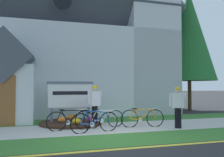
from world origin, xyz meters
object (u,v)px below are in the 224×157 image
Objects in this scene: bicycle_white at (70,120)px; cyclist_in_red_jersey at (178,104)px; bicycle_green at (95,122)px; cyclist_in_yellow_jersey at (95,102)px; roadside_conifer at (189,35)px; bicycle_blue at (142,118)px; bicycle_silver at (104,119)px; church_sign at (70,96)px.

cyclist_in_red_jersey is at bearing -10.04° from bicycle_white.
bicycle_green is (0.78, -0.64, -0.00)m from bicycle_white.
cyclist_in_yellow_jersey is 9.90m from roadside_conifer.
bicycle_silver is at bearing 170.18° from bicycle_blue.
bicycle_blue is at bearing -25.00° from cyclist_in_yellow_jersey.
cyclist_in_yellow_jersey is (0.90, -1.07, -0.24)m from church_sign.
bicycle_white is at bearing 169.96° from cyclist_in_red_jersey.
bicycle_green is (0.61, -2.48, -0.84)m from church_sign.
bicycle_blue is 2.06m from cyclist_in_yellow_jersey.
cyclist_in_yellow_jersey reaches higher than bicycle_blue.
bicycle_blue is 1.50m from cyclist_in_red_jersey.
roadside_conifer reaches higher than bicycle_blue.
cyclist_in_yellow_jersey is (-3.01, 1.49, 0.04)m from cyclist_in_red_jersey.
cyclist_in_yellow_jersey is at bearing 113.93° from bicycle_silver.
cyclist_in_red_jersey is at bearing -28.21° from bicycle_blue.
cyclist_in_yellow_jersey reaches higher than bicycle_silver.
roadside_conifer reaches higher than bicycle_white.
church_sign reaches higher than cyclist_in_yellow_jersey.
cyclist_in_yellow_jersey is at bearing 153.67° from cyclist_in_red_jersey.
roadside_conifer is (5.87, 5.41, 4.88)m from bicycle_blue.
church_sign is 1.16× the size of bicycle_white.
cyclist_in_red_jersey is 0.96× the size of cyclist_in_yellow_jersey.
bicycle_green is at bearing -101.61° from cyclist_in_yellow_jersey.
bicycle_silver is 0.95× the size of bicycle_green.
cyclist_in_yellow_jersey is at bearing 155.00° from bicycle_blue.
bicycle_silver is 1.01× the size of cyclist_in_yellow_jersey.
bicycle_silver is (1.33, 0.20, -0.02)m from bicycle_white.
cyclist_in_red_jersey is 8.78m from roadside_conifer.
bicycle_blue is 9.36m from roadside_conifer.
roadside_conifer is at bearing 52.55° from cyclist_in_red_jersey.
church_sign is 1.42m from cyclist_in_yellow_jersey.
bicycle_green is 1.11× the size of cyclist_in_red_jersey.
bicycle_blue reaches higher than bicycle_silver.
bicycle_white is 0.21× the size of roadside_conifer.
roadside_conifer reaches higher than bicycle_silver.
cyclist_in_yellow_jersey is at bearing 35.48° from bicycle_white.
bicycle_blue is 2.15m from bicycle_green.
bicycle_blue is at bearing 151.79° from cyclist_in_red_jersey.
bicycle_white is 1.34m from bicycle_silver.
bicycle_blue is 2.86m from bicycle_white.
bicycle_white is at bearing -171.45° from bicycle_silver.
bicycle_blue is 1.06× the size of cyclist_in_yellow_jersey.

